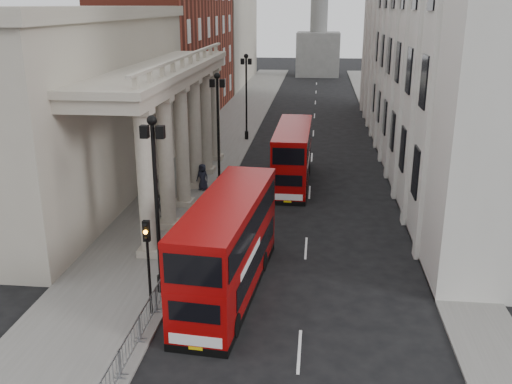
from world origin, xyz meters
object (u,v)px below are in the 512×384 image
traffic_light (148,250)px  lamp_post_south (156,194)px  bus_near (228,244)px  bus_far (293,154)px  pedestrian_b (153,185)px  pedestrian_c (203,177)px  pedestrian_a (163,203)px  lamp_post_north (246,91)px  lamp_post_mid (218,123)px

traffic_light → lamp_post_south: bearing=92.8°
bus_near → bus_far: (2.14, 17.35, -0.13)m
pedestrian_b → pedestrian_c: bearing=-166.5°
bus_far → pedestrian_b: bus_far is taller
pedestrian_a → lamp_post_north: bearing=86.9°
traffic_light → pedestrian_b: traffic_light is taller
pedestrian_b → pedestrian_c: 3.70m
lamp_post_south → lamp_post_north: (0.00, 32.00, 0.00)m
bus_near → pedestrian_b: size_ratio=5.80×
lamp_post_north → bus_far: (5.25, -14.09, -2.63)m
bus_near → bus_far: 17.48m
traffic_light → pedestrian_b: size_ratio=2.29×
lamp_post_south → pedestrian_a: lamp_post_south is taller
traffic_light → bus_far: traffic_light is taller
lamp_post_south → bus_far: size_ratio=0.82×
traffic_light → pedestrian_a: size_ratio=2.35×
lamp_post_south → pedestrian_a: bearing=104.4°
lamp_post_south → pedestrian_c: (-1.11, 15.38, -3.83)m
pedestrian_b → pedestrian_c: size_ratio=0.97×
lamp_post_north → pedestrian_b: 19.57m
lamp_post_mid → bus_near: lamp_post_mid is taller
bus_near → pedestrian_b: 14.70m
lamp_post_mid → traffic_light: bearing=-89.7°
bus_near → pedestrian_c: size_ratio=5.65×
lamp_post_mid → lamp_post_north: same height
pedestrian_b → lamp_post_north: bearing=-123.7°
bus_near → pedestrian_c: bus_near is taller
lamp_post_north → bus_far: 15.26m
traffic_light → bus_near: (3.01, 2.59, -0.69)m
lamp_post_south → pedestrian_b: size_ratio=4.43×
bus_near → pedestrian_c: (-4.21, 14.81, -1.33)m
pedestrian_c → bus_far: bearing=42.7°
lamp_post_north → bus_far: lamp_post_north is taller
lamp_post_south → bus_near: size_ratio=0.76×
traffic_light → pedestrian_a: traffic_light is taller
traffic_light → pedestrian_a: bearing=102.5°
lamp_post_mid → pedestrian_a: size_ratio=4.56×
bus_far → pedestrian_a: size_ratio=5.56×
bus_near → pedestrian_a: bearing=126.7°
pedestrian_a → pedestrian_b: 3.98m
lamp_post_mid → lamp_post_north: (0.00, 16.00, 0.00)m
lamp_post_south → pedestrian_b: 14.43m
bus_far → pedestrian_b: 10.56m
lamp_post_north → pedestrian_a: lamp_post_north is taller
pedestrian_b → traffic_light: bearing=84.4°
lamp_post_mid → pedestrian_c: bearing=-150.6°
traffic_light → bus_far: 20.60m
lamp_post_north → lamp_post_south: bearing=-90.0°
bus_near → bus_far: size_ratio=1.07×
bus_near → pedestrian_a: 10.77m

